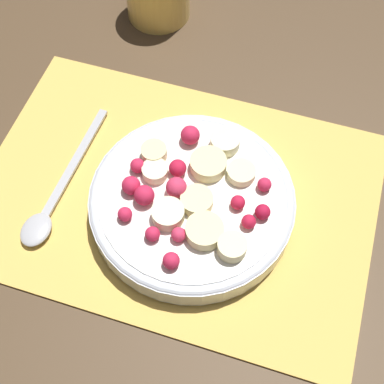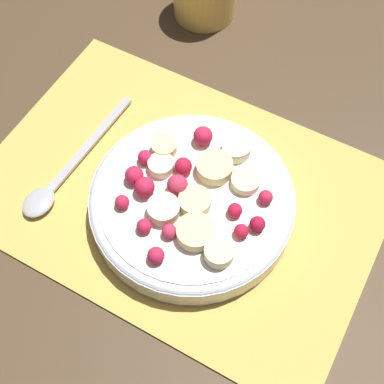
{
  "view_description": "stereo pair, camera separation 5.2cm",
  "coord_description": "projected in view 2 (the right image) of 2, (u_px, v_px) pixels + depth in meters",
  "views": [
    {
      "loc": [
        -0.1,
        0.26,
        0.49
      ],
      "look_at": [
        -0.02,
        0.01,
        0.04
      ],
      "focal_mm": 50.0,
      "sensor_mm": 36.0,
      "label": 1
    },
    {
      "loc": [
        -0.15,
        0.24,
        0.49
      ],
      "look_at": [
        -0.02,
        0.01,
        0.04
      ],
      "focal_mm": 50.0,
      "sensor_mm": 36.0,
      "label": 2
    }
  ],
  "objects": [
    {
      "name": "placemat",
      "position": [
        180.0,
        193.0,
        0.57
      ],
      "size": [
        0.42,
        0.29,
        0.01
      ],
      "color": "#E0B251",
      "rests_on": "ground_plane"
    },
    {
      "name": "fruit_bowl",
      "position": [
        192.0,
        200.0,
        0.54
      ],
      "size": [
        0.21,
        0.21,
        0.05
      ],
      "color": "silver",
      "rests_on": "placemat"
    },
    {
      "name": "spoon",
      "position": [
        59.0,
        179.0,
        0.57
      ],
      "size": [
        0.03,
        0.18,
        0.01
      ],
      "rotation": [
        0.0,
        0.0,
        7.81
      ],
      "color": "#B2B2B7",
      "rests_on": "placemat"
    },
    {
      "name": "ground_plane",
      "position": [
        180.0,
        194.0,
        0.57
      ],
      "size": [
        3.0,
        3.0,
        0.0
      ],
      "primitive_type": "plane",
      "color": "#4C3823"
    }
  ]
}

